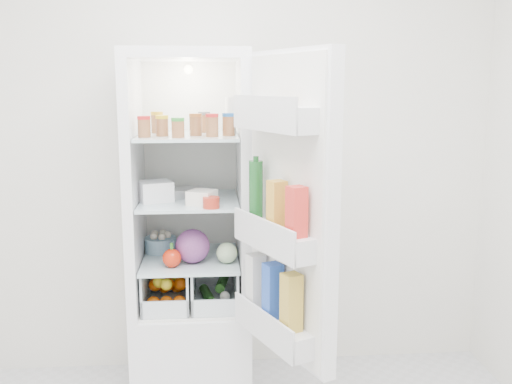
{
  "coord_description": "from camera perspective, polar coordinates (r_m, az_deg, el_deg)",
  "views": [
    {
      "loc": [
        -0.09,
        -1.68,
        1.63
      ],
      "look_at": [
        0.12,
        0.95,
        1.13
      ],
      "focal_mm": 40.0,
      "sensor_mm": 36.0,
      "label": 1
    }
  ],
  "objects": [
    {
      "name": "room_walls",
      "position": [
        1.68,
        -1.58,
        9.25
      ],
      "size": [
        3.02,
        3.02,
        2.61
      ],
      "color": "white",
      "rests_on": "ground"
    },
    {
      "name": "refrigerator",
      "position": [
        3.08,
        -6.47,
        -7.65
      ],
      "size": [
        0.6,
        0.6,
        1.8
      ],
      "color": "white",
      "rests_on": "ground"
    },
    {
      "name": "shelf_low",
      "position": [
        3.0,
        -6.54,
        -6.67
      ],
      "size": [
        0.49,
        0.53,
        0.01
      ],
      "primitive_type": "cube",
      "color": "silver",
      "rests_on": "refrigerator"
    },
    {
      "name": "shelf_mid",
      "position": [
        2.92,
        -6.66,
        -0.87
      ],
      "size": [
        0.49,
        0.53,
        0.02
      ],
      "primitive_type": "cube",
      "color": "silver",
      "rests_on": "refrigerator"
    },
    {
      "name": "shelf_top",
      "position": [
        2.88,
        -6.81,
        5.59
      ],
      "size": [
        0.49,
        0.53,
        0.02
      ],
      "primitive_type": "cube",
      "color": "silver",
      "rests_on": "refrigerator"
    },
    {
      "name": "crisper_left",
      "position": [
        3.05,
        -8.81,
        -9.02
      ],
      "size": [
        0.23,
        0.46,
        0.22
      ],
      "primitive_type": null,
      "color": "silver",
      "rests_on": "refrigerator"
    },
    {
      "name": "crisper_right",
      "position": [
        3.04,
        -4.15,
        -8.98
      ],
      "size": [
        0.23,
        0.46,
        0.22
      ],
      "primitive_type": null,
      "color": "silver",
      "rests_on": "refrigerator"
    },
    {
      "name": "condiment_jars",
      "position": [
        2.82,
        -7.08,
        6.49
      ],
      "size": [
        0.46,
        0.34,
        0.08
      ],
      "color": "#B21919",
      "rests_on": "shelf_top"
    },
    {
      "name": "squeeze_bottle",
      "position": [
        2.88,
        -2.55,
        7.64
      ],
      "size": [
        0.07,
        0.07,
        0.18
      ],
      "primitive_type": "cylinder",
      "rotation": [
        0.0,
        0.0,
        0.27
      ],
      "color": "white",
      "rests_on": "shelf_top"
    },
    {
      "name": "tub_white",
      "position": [
        2.9,
        -10.07,
        0.1
      ],
      "size": [
        0.2,
        0.2,
        0.1
      ],
      "primitive_type": "cube",
      "rotation": [
        0.0,
        0.0,
        0.35
      ],
      "color": "white",
      "rests_on": "shelf_mid"
    },
    {
      "name": "tub_cream",
      "position": [
        2.78,
        -5.42,
        -0.54
      ],
      "size": [
        0.16,
        0.16,
        0.07
      ],
      "primitive_type": "cube",
      "rotation": [
        0.0,
        0.0,
        -0.42
      ],
      "color": "white",
      "rests_on": "shelf_mid"
    },
    {
      "name": "tin_red",
      "position": [
        2.7,
        -4.5,
        -1.06
      ],
      "size": [
        0.09,
        0.09,
        0.05
      ],
      "primitive_type": "cylinder",
      "rotation": [
        0.0,
        0.0,
        0.22
      ],
      "color": "red",
      "rests_on": "shelf_mid"
    },
    {
      "name": "foil_tray",
      "position": [
        2.99,
        -6.76,
        -0.03
      ],
      "size": [
        0.21,
        0.18,
        0.05
      ],
      "primitive_type": "cube",
      "rotation": [
        0.0,
        0.0,
        0.31
      ],
      "color": "#B6B6BA",
      "rests_on": "shelf_mid"
    },
    {
      "name": "red_cabbage",
      "position": [
        2.89,
        -6.36,
        -5.4
      ],
      "size": [
        0.17,
        0.17,
        0.17
      ],
      "primitive_type": "sphere",
      "color": "#5B1F5A",
      "rests_on": "shelf_low"
    },
    {
      "name": "bell_pepper",
      "position": [
        2.85,
        -8.41,
        -6.55
      ],
      "size": [
        0.09,
        0.09,
        0.09
      ],
      "primitive_type": "sphere",
      "color": "red",
      "rests_on": "shelf_low"
    },
    {
      "name": "mushroom_bowl",
      "position": [
        3.12,
        -9.52,
        -5.2
      ],
      "size": [
        0.2,
        0.2,
        0.08
      ],
      "primitive_type": "cylinder",
      "rotation": [
        0.0,
        0.0,
        0.22
      ],
      "color": "#86ADC8",
      "rests_on": "shelf_low"
    },
    {
      "name": "salad_bag",
      "position": [
        2.88,
        -2.93,
        -6.1
      ],
      "size": [
        0.11,
        0.11,
        0.11
      ],
      "primitive_type": "sphere",
      "color": "#A8C392",
      "rests_on": "shelf_low"
    },
    {
      "name": "citrus_pile",
      "position": [
        3.04,
        -8.82,
        -9.61
      ],
      "size": [
        0.2,
        0.31,
        0.16
      ],
      "color": "#DC520B",
      "rests_on": "refrigerator"
    },
    {
      "name": "veg_pile",
      "position": [
        3.06,
        -4.04,
        -9.82
      ],
      "size": [
        0.16,
        0.3,
        0.1
      ],
      "color": "#1B4818",
      "rests_on": "refrigerator"
    },
    {
      "name": "fridge_door",
      "position": [
        2.4,
        3.0,
        -2.36
      ],
      "size": [
        0.38,
        0.57,
        1.3
      ],
      "rotation": [
        0.0,
        0.0,
        1.99
      ],
      "color": "white",
      "rests_on": "refrigerator"
    }
  ]
}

